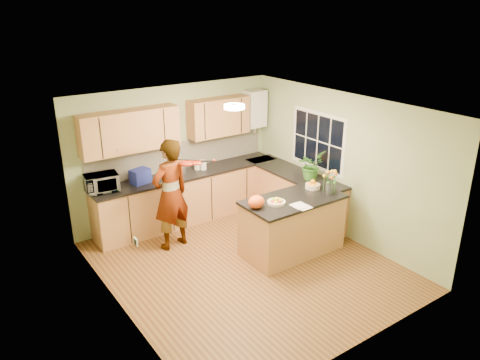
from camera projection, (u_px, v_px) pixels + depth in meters
floor at (246, 265)px, 7.34m from camera, size 4.50×4.50×0.00m
ceiling at (247, 108)px, 6.44m from camera, size 4.00×4.50×0.02m
wall_back at (175, 153)px, 8.61m from camera, size 4.00×0.02×2.50m
wall_front at (364, 255)px, 5.16m from camera, size 4.00×0.02×2.50m
wall_left at (116, 227)px, 5.82m from camera, size 0.02×4.50×2.50m
wall_right at (342, 166)px, 7.95m from camera, size 0.02×4.50×2.50m
back_counter at (189, 196)px, 8.71m from camera, size 3.64×0.62×0.94m
right_counter at (293, 196)px, 8.72m from camera, size 0.62×2.24×0.94m
splashback at (180, 155)px, 8.67m from camera, size 3.60×0.02×0.52m
upper_cabinets at (169, 125)px, 8.17m from camera, size 3.20×0.34×0.70m
boiler at (255, 109)px, 9.16m from camera, size 0.40×0.30×0.86m
window_right at (318, 141)px, 8.30m from camera, size 0.01×1.30×1.05m
light_switch at (136, 242)px, 5.35m from camera, size 0.02×0.09×0.09m
ceiling_lamp at (234, 107)px, 6.68m from camera, size 0.30×0.30×0.07m
peninsula_island at (292, 225)px, 7.58m from camera, size 1.65×0.84×0.95m
fruit_dish at (276, 201)px, 7.21m from camera, size 0.29×0.29×0.10m
orange_bowl at (313, 185)px, 7.80m from camera, size 0.25×0.25×0.14m
flower_vase at (330, 177)px, 7.49m from camera, size 0.23×0.23×0.43m
orange_bag at (256, 202)px, 7.04m from camera, size 0.32×0.30×0.20m
papers at (301, 206)px, 7.13m from camera, size 0.22×0.29×0.01m
violinist at (171, 195)px, 7.58m from camera, size 0.75×0.56×1.87m
violin at (187, 163)px, 7.32m from camera, size 0.62×0.54×0.15m
microwave at (101, 183)px, 7.66m from camera, size 0.57×0.42×0.29m
blue_box at (140, 176)px, 8.01m from camera, size 0.36×0.29×0.25m
kettle at (181, 167)px, 8.44m from camera, size 0.16×0.16×0.30m
jar_cream at (197, 165)px, 8.66m from camera, size 0.14×0.14×0.17m
jar_white at (203, 165)px, 8.67m from camera, size 0.13×0.13×0.18m
potted_plant at (311, 165)px, 8.15m from camera, size 0.55×0.51×0.51m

